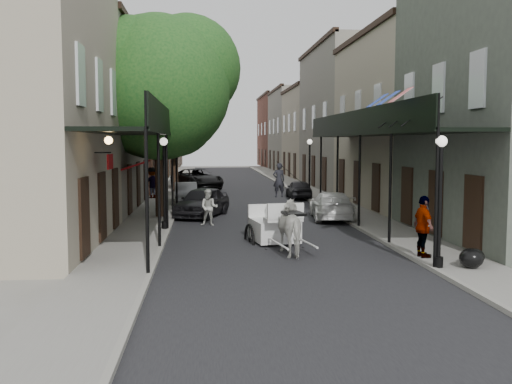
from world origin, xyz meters
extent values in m
plane|color=gray|center=(0.00, 0.00, 0.00)|extent=(140.00, 140.00, 0.00)
cube|color=black|center=(0.00, 20.00, 0.01)|extent=(8.00, 90.00, 0.01)
cube|color=gray|center=(-5.00, 20.00, 0.06)|extent=(2.20, 90.00, 0.12)
cube|color=gray|center=(5.00, 20.00, 0.06)|extent=(2.20, 90.00, 0.12)
cube|color=#A09680|center=(-8.60, 30.00, 5.25)|extent=(5.00, 80.00, 10.50)
cube|color=gray|center=(8.60, 30.00, 5.25)|extent=(5.00, 80.00, 10.50)
cube|color=black|center=(-5.00, 7.00, 4.00)|extent=(2.20, 18.00, 0.12)
cube|color=black|center=(-3.95, 7.00, 4.50)|extent=(0.06, 18.00, 1.00)
cylinder|color=black|center=(-4.00, -2.00, 2.12)|extent=(0.10, 0.10, 4.00)
cylinder|color=black|center=(-4.00, 6.00, 2.12)|extent=(0.10, 0.10, 4.00)
cylinder|color=black|center=(-4.00, 14.00, 2.12)|extent=(0.10, 0.10, 4.00)
cube|color=black|center=(5.00, 7.00, 4.00)|extent=(2.20, 18.00, 0.12)
cube|color=black|center=(3.95, 7.00, 4.50)|extent=(0.06, 18.00, 1.00)
cylinder|color=black|center=(4.00, -2.00, 2.12)|extent=(0.10, 0.10, 4.00)
cylinder|color=black|center=(4.00, 6.00, 2.12)|extent=(0.10, 0.10, 4.00)
cylinder|color=black|center=(4.00, 14.00, 2.12)|extent=(0.10, 0.10, 4.00)
cylinder|color=#382619|center=(-4.60, 10.00, 2.92)|extent=(0.44, 0.44, 5.60)
sphere|color=#17491A|center=(-4.60, 10.00, 6.20)|extent=(6.80, 6.80, 6.80)
sphere|color=#17491A|center=(-3.24, 10.60, 7.20)|extent=(5.10, 5.10, 5.10)
cylinder|color=#382619|center=(-4.60, 24.00, 2.64)|extent=(0.44, 0.44, 5.04)
sphere|color=#17491A|center=(-4.60, 24.00, 5.58)|extent=(6.00, 6.00, 6.00)
sphere|color=#17491A|center=(-3.40, 24.60, 6.48)|extent=(4.50, 4.50, 4.50)
cylinder|color=black|center=(4.10, -2.00, 0.27)|extent=(0.28, 0.28, 0.30)
cylinder|color=black|center=(4.10, -2.00, 1.82)|extent=(0.12, 0.12, 3.40)
sphere|color=white|center=(4.10, -2.00, 3.67)|extent=(0.32, 0.32, 0.32)
cylinder|color=black|center=(-4.10, 6.00, 0.27)|extent=(0.28, 0.28, 0.30)
cylinder|color=black|center=(-4.10, 6.00, 1.82)|extent=(0.12, 0.12, 3.40)
sphere|color=white|center=(-4.10, 6.00, 3.67)|extent=(0.32, 0.32, 0.32)
cylinder|color=black|center=(4.10, 18.00, 0.27)|extent=(0.28, 0.28, 0.30)
cylinder|color=black|center=(4.10, 18.00, 1.82)|extent=(0.12, 0.12, 3.40)
sphere|color=white|center=(4.10, 18.00, 3.67)|extent=(0.32, 0.32, 0.32)
imported|color=beige|center=(0.43, 0.76, 0.88)|extent=(1.28, 2.21, 1.76)
torus|color=black|center=(-0.94, 3.67, 0.66)|extent=(0.32, 1.37, 1.38)
torus|color=black|center=(0.79, 3.95, 0.66)|extent=(0.32, 1.37, 1.38)
torus|color=black|center=(-0.49, 2.23, 0.34)|extent=(0.19, 0.72, 0.72)
torus|color=black|center=(0.82, 2.44, 0.34)|extent=(0.19, 0.72, 0.72)
cube|color=white|center=(-0.04, 3.60, 1.12)|extent=(1.79, 2.14, 0.75)
cube|color=white|center=(0.14, 2.49, 1.65)|extent=(1.36, 0.79, 0.13)
cube|color=white|center=(0.18, 2.23, 1.97)|extent=(1.28, 0.31, 0.53)
imported|color=black|center=(0.14, 2.49, 2.32)|extent=(0.48, 0.35, 1.20)
imported|color=beige|center=(-2.28, 7.44, 0.80)|extent=(0.88, 0.75, 1.60)
imported|color=gray|center=(-5.80, 19.00, 1.10)|extent=(1.45, 1.32, 1.95)
imported|color=gray|center=(4.20, -0.61, 1.07)|extent=(0.55, 1.15, 1.90)
imported|color=black|center=(-2.60, 10.48, 0.73)|extent=(3.11, 4.64, 1.47)
imported|color=gray|center=(-3.60, 16.60, 0.63)|extent=(1.55, 3.87, 1.25)
imported|color=black|center=(-3.08, 27.47, 0.79)|extent=(4.67, 6.26, 1.58)
imported|color=white|center=(3.50, 9.00, 0.66)|extent=(2.30, 4.69, 1.31)
imported|color=black|center=(3.60, 19.00, 0.61)|extent=(1.59, 3.64, 1.22)
ellipsoid|color=black|center=(4.98, -2.20, 0.40)|extent=(0.67, 0.67, 0.57)
ellipsoid|color=black|center=(5.28, -1.75, 0.35)|extent=(0.58, 0.58, 0.47)
camera|label=1|loc=(-2.44, -17.34, 3.64)|focal=40.00mm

